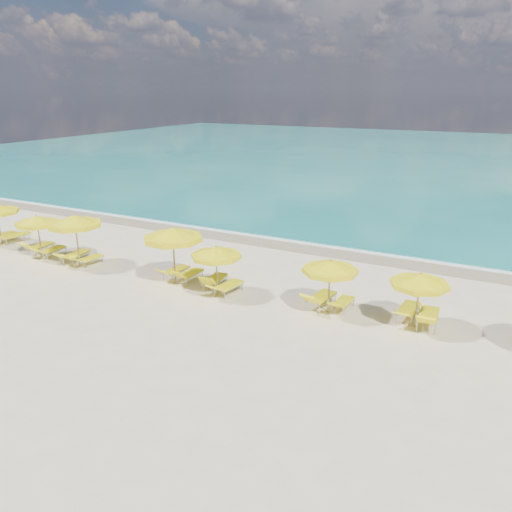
% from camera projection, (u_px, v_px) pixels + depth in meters
% --- Properties ---
extents(ground_plane, '(120.00, 120.00, 0.00)m').
position_uv_depth(ground_plane, '(239.00, 294.00, 20.66)').
color(ground_plane, beige).
extents(ocean, '(120.00, 80.00, 0.30)m').
position_uv_depth(ocean, '(430.00, 158.00, 61.05)').
color(ocean, '#14716A').
rests_on(ocean, ground).
extents(wet_sand_band, '(120.00, 2.60, 0.01)m').
position_uv_depth(wet_sand_band, '(306.00, 246.00, 26.89)').
color(wet_sand_band, tan).
rests_on(wet_sand_band, ground).
extents(foam_line, '(120.00, 1.20, 0.03)m').
position_uv_depth(foam_line, '(312.00, 242.00, 27.56)').
color(foam_line, white).
rests_on(foam_line, ground).
extents(whitecap_near, '(14.00, 0.36, 0.05)m').
position_uv_depth(whitecap_near, '(280.00, 201.00, 37.58)').
color(whitecap_near, white).
rests_on(whitecap_near, ground).
extents(whitecap_far, '(18.00, 0.30, 0.05)m').
position_uv_depth(whitecap_far, '(488.00, 202.00, 37.37)').
color(whitecap_far, white).
rests_on(whitecap_far, ground).
extents(umbrella_1, '(2.40, 2.40, 2.18)m').
position_uv_depth(umbrella_1, '(37.00, 221.00, 24.67)').
color(umbrella_1, '#A08650').
rests_on(umbrella_1, ground).
extents(umbrella_2, '(3.20, 3.20, 2.52)m').
position_uv_depth(umbrella_2, '(75.00, 221.00, 23.41)').
color(umbrella_2, '#A08650').
rests_on(umbrella_2, ground).
extents(umbrella_3, '(3.28, 3.28, 2.59)m').
position_uv_depth(umbrella_3, '(173.00, 235.00, 21.05)').
color(umbrella_3, '#A08650').
rests_on(umbrella_3, ground).
extents(umbrella_4, '(2.71, 2.71, 2.10)m').
position_uv_depth(umbrella_4, '(216.00, 253.00, 20.07)').
color(umbrella_4, '#A08650').
rests_on(umbrella_4, ground).
extents(umbrella_5, '(2.75, 2.75, 2.13)m').
position_uv_depth(umbrella_5, '(330.00, 267.00, 18.39)').
color(umbrella_5, '#A08650').
rests_on(umbrella_5, ground).
extents(umbrella_6, '(2.08, 2.08, 2.07)m').
position_uv_depth(umbrella_6, '(420.00, 281.00, 17.24)').
color(umbrella_6, '#A08650').
rests_on(umbrella_6, ground).
extents(lounger_0_left, '(0.70, 1.75, 0.85)m').
position_uv_depth(lounger_0_left, '(3.00, 237.00, 27.71)').
color(lounger_0_left, '#A5A8AD').
rests_on(lounger_0_left, ground).
extents(lounger_0_right, '(1.02, 2.13, 0.73)m').
position_uv_depth(lounger_0_right, '(14.00, 238.00, 27.45)').
color(lounger_0_right, '#A5A8AD').
rests_on(lounger_0_right, ground).
extents(lounger_1_left, '(0.70, 1.81, 0.83)m').
position_uv_depth(lounger_1_left, '(40.00, 249.00, 25.72)').
color(lounger_1_left, '#A5A8AD').
rests_on(lounger_1_left, ground).
extents(lounger_1_right, '(0.64, 1.81, 0.72)m').
position_uv_depth(lounger_1_right, '(52.00, 252.00, 25.17)').
color(lounger_1_right, '#A5A8AD').
rests_on(lounger_1_right, ground).
extents(lounger_2_left, '(0.91, 2.04, 0.80)m').
position_uv_depth(lounger_2_left, '(76.00, 258.00, 24.33)').
color(lounger_2_left, '#A5A8AD').
rests_on(lounger_2_left, ground).
extents(lounger_2_right, '(0.66, 1.68, 0.63)m').
position_uv_depth(lounger_2_right, '(90.00, 261.00, 23.97)').
color(lounger_2_right, '#A5A8AD').
rests_on(lounger_2_right, ground).
extents(lounger_3_left, '(0.72, 1.80, 0.71)m').
position_uv_depth(lounger_3_left, '(176.00, 273.00, 22.36)').
color(lounger_3_left, '#A5A8AD').
rests_on(lounger_3_left, ground).
extents(lounger_3_right, '(0.68, 1.75, 0.78)m').
position_uv_depth(lounger_3_right, '(190.00, 276.00, 21.96)').
color(lounger_3_right, '#A5A8AD').
rests_on(lounger_3_right, ground).
extents(lounger_4_left, '(0.87, 1.88, 0.87)m').
position_uv_depth(lounger_4_left, '(215.00, 283.00, 21.20)').
color(lounger_4_left, '#A5A8AD').
rests_on(lounger_4_left, ground).
extents(lounger_4_right, '(0.85, 1.89, 0.72)m').
position_uv_depth(lounger_4_right, '(228.00, 289.00, 20.58)').
color(lounger_4_right, '#A5A8AD').
rests_on(lounger_4_right, ground).
extents(lounger_5_left, '(0.91, 1.97, 0.87)m').
position_uv_depth(lounger_5_left, '(321.00, 301.00, 19.36)').
color(lounger_5_left, '#A5A8AD').
rests_on(lounger_5_left, ground).
extents(lounger_5_right, '(0.63, 1.66, 0.67)m').
position_uv_depth(lounger_5_right, '(342.00, 305.00, 19.08)').
color(lounger_5_right, '#A5A8AD').
rests_on(lounger_5_right, ground).
extents(lounger_6_left, '(0.71, 1.95, 0.71)m').
position_uv_depth(lounger_6_left, '(408.00, 313.00, 18.37)').
color(lounger_6_left, '#A5A8AD').
rests_on(lounger_6_left, ground).
extents(lounger_6_right, '(0.76, 2.01, 0.88)m').
position_uv_depth(lounger_6_right, '(428.00, 320.00, 17.77)').
color(lounger_6_right, '#A5A8AD').
rests_on(lounger_6_right, ground).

